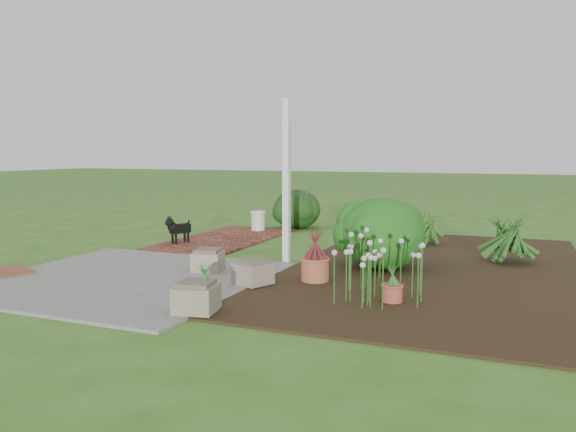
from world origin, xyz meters
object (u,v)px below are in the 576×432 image
at_px(stone_trough_near, 196,298).
at_px(cream_ceramic_urn, 258,221).
at_px(evergreen_shrub, 382,232).
at_px(black_dog, 178,228).

distance_m(stone_trough_near, cream_ceramic_urn, 6.19).
bearing_deg(evergreen_shrub, stone_trough_near, -112.76).
distance_m(black_dog, cream_ceramic_urn, 2.22).
xyz_separation_m(stone_trough_near, evergreen_shrub, (1.27, 3.02, 0.38)).
xyz_separation_m(cream_ceramic_urn, evergreen_shrub, (3.33, -2.82, 0.32)).
bearing_deg(stone_trough_near, black_dog, 125.81).
relative_size(black_dog, cream_ceramic_urn, 1.34).
relative_size(black_dog, evergreen_shrub, 0.43).
distance_m(stone_trough_near, evergreen_shrub, 3.29).
xyz_separation_m(stone_trough_near, cream_ceramic_urn, (-2.06, 5.83, 0.06)).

